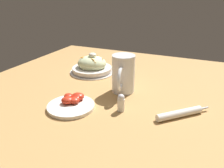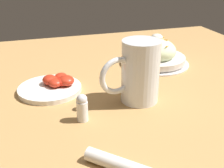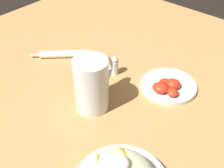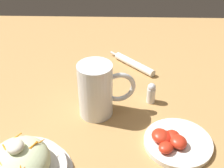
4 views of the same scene
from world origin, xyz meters
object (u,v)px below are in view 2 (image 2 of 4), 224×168
beer_mug (139,75)px  salad_plate (155,54)px  salt_shaker (82,107)px  tomato_plate (53,86)px

beer_mug → salad_plate: bearing=146.6°
salad_plate → salt_shaker: salad_plate is taller
salad_plate → salt_shaker: 0.44m
tomato_plate → salt_shaker: bearing=14.4°
tomato_plate → salt_shaker: size_ratio=2.64×
salad_plate → salt_shaker: size_ratio=3.53×
beer_mug → tomato_plate: (-0.13, -0.21, -0.06)m
beer_mug → salt_shaker: (0.06, -0.16, -0.04)m
beer_mug → salt_shaker: size_ratio=2.44×
salad_plate → salt_shaker: (0.30, -0.32, -0.00)m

